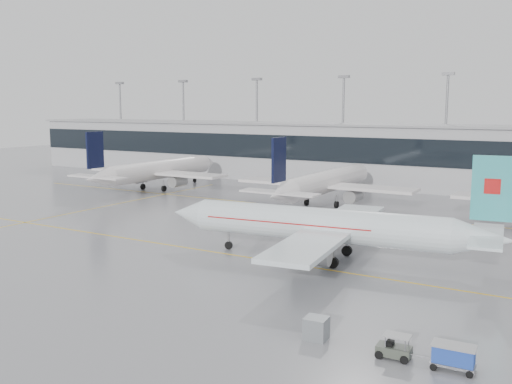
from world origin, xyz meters
The scene contains 14 objects.
ground centered at (0.00, 0.00, 0.00)m, with size 320.00×320.00×0.00m, color gray.
taxi_line_main centered at (0.00, 0.00, 0.01)m, with size 120.00×0.25×0.01m, color yellow.
taxi_line_north centered at (0.00, 30.00, 0.01)m, with size 120.00×0.25×0.01m, color yellow.
taxi_line_cross centered at (-30.00, 15.00, 0.01)m, with size 0.25×60.00×0.01m, color yellow.
terminal centered at (0.00, 62.00, 6.00)m, with size 180.00×15.00×12.00m, color #A3A3A7.
terminal_glass centered at (0.00, 54.45, 7.50)m, with size 180.00×0.20×5.00m, color black.
terminal_roof centered at (0.00, 62.00, 12.20)m, with size 182.00×16.00×0.40m, color gray.
light_masts centered at (0.00, 68.00, 13.34)m, with size 156.40×1.00×22.60m.
air_canada_jet centered at (14.00, 3.24, 3.63)m, with size 36.48×29.33×11.44m.
parked_jet_b centered at (-35.00, 33.69, 3.71)m, with size 29.64×36.96×11.72m.
parked_jet_c centered at (0.00, 33.69, 3.71)m, with size 29.64×36.96×11.72m.
baggage_tug centered at (26.89, -16.16, 0.55)m, with size 3.24×1.45×1.56m.
baggage_cart centered at (30.49, -15.97, 0.93)m, with size 2.66×1.58×1.60m.
gse_unit centered at (21.38, -15.95, 0.77)m, with size 1.54×1.43×1.54m, color slate.
Camera 1 is at (36.84, -50.08, 15.80)m, focal length 40.00 mm.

